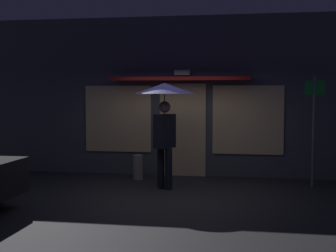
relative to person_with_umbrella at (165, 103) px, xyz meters
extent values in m
plane|color=#26262B|center=(0.14, -0.53, -1.78)|extent=(18.00, 18.00, 0.00)
cube|color=#4C4C56|center=(0.14, 1.82, 0.12)|extent=(10.70, 0.30, 3.79)
cube|color=#F9D199|center=(0.14, 1.65, -0.68)|extent=(1.10, 0.04, 2.20)
cube|color=#F9D199|center=(-1.44, 1.65, -0.43)|extent=(1.63, 0.04, 1.60)
cube|color=#F9D199|center=(1.67, 1.65, -0.43)|extent=(1.63, 0.04, 1.60)
cube|color=white|center=(0.14, 1.57, 0.67)|extent=(0.36, 0.16, 0.12)
cube|color=maroon|center=(0.14, 1.32, 0.52)|extent=(3.20, 0.70, 0.08)
cylinder|color=black|center=(0.09, -0.05, -1.35)|extent=(0.15, 0.15, 0.85)
cylinder|color=black|center=(-0.09, 0.05, -1.35)|extent=(0.15, 0.15, 0.85)
cube|color=black|center=(0.00, 0.00, -0.58)|extent=(0.42, 0.52, 0.69)
cube|color=silver|center=(-0.12, -0.06, -0.58)|extent=(0.08, 0.13, 0.55)
cube|color=#B28C19|center=(-0.12, -0.06, -0.60)|extent=(0.04, 0.06, 0.44)
sphere|color=#A67772|center=(0.00, 0.00, -0.09)|extent=(0.24, 0.24, 0.24)
cylinder|color=slate|center=(0.00, 0.00, -0.07)|extent=(0.02, 0.02, 0.95)
cone|color=#14144C|center=(0.00, 0.00, 0.29)|extent=(1.25, 1.25, 0.22)
cylinder|color=#595B60|center=(3.04, 0.75, -0.61)|extent=(0.07, 0.07, 2.33)
cube|color=#198C33|center=(3.04, 0.73, 0.30)|extent=(0.40, 0.02, 0.30)
cylinder|color=#9E998E|center=(-0.79, 0.96, -1.50)|extent=(0.22, 0.22, 0.56)
camera|label=1|loc=(1.74, -9.65, 0.20)|focal=51.50mm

